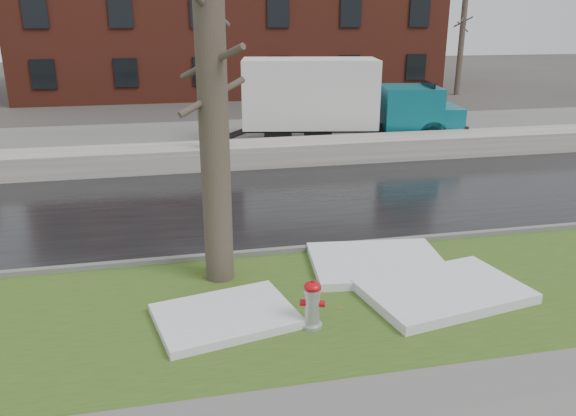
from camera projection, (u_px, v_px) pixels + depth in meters
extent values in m
plane|color=#47423D|center=(307.00, 273.00, 11.05)|extent=(120.00, 120.00, 0.00)
cube|color=#324918|center=(324.00, 302.00, 9.88)|extent=(60.00, 4.50, 0.04)
cube|color=black|center=(267.00, 202.00, 15.21)|extent=(60.00, 7.00, 0.03)
cube|color=slate|center=(231.00, 139.00, 23.07)|extent=(60.00, 9.00, 0.03)
cube|color=slate|center=(296.00, 250.00, 11.95)|extent=(60.00, 0.15, 0.14)
cube|color=#BAB4AA|center=(245.00, 154.00, 18.98)|extent=(60.00, 1.60, 0.75)
cube|color=maroon|center=(228.00, 14.00, 37.59)|extent=(26.00, 12.00, 10.00)
cylinder|color=brown|center=(101.00, 45.00, 32.86)|extent=(0.36, 0.36, 6.50)
cylinder|color=brown|center=(99.00, 28.00, 32.55)|extent=(0.84, 1.62, 0.73)
cylinder|color=brown|center=(98.00, 11.00, 32.26)|extent=(1.08, 1.26, 0.66)
cylinder|color=brown|center=(100.00, 38.00, 32.75)|extent=(1.40, 0.61, 0.63)
cylinder|color=brown|center=(461.00, 43.00, 35.40)|extent=(0.36, 0.36, 6.50)
cylinder|color=brown|center=(463.00, 27.00, 35.09)|extent=(0.84, 1.62, 0.73)
cylinder|color=brown|center=(464.00, 12.00, 34.80)|extent=(1.08, 1.26, 0.66)
cylinder|color=brown|center=(462.00, 37.00, 35.28)|extent=(1.40, 0.61, 0.63)
cylinder|color=#ABAEB3|center=(312.00, 307.00, 8.92)|extent=(0.30, 0.30, 0.72)
ellipsoid|color=#AD0D12|center=(313.00, 287.00, 8.80)|extent=(0.35, 0.35, 0.17)
cylinder|color=#AD0D12|center=(313.00, 282.00, 8.77)|extent=(0.06, 0.06, 0.05)
cylinder|color=#AD0D12|center=(303.00, 303.00, 8.91)|extent=(0.13, 0.14, 0.11)
cylinder|color=#AD0D12|center=(322.00, 304.00, 8.88)|extent=(0.13, 0.14, 0.11)
cylinder|color=#ABAEB3|center=(313.00, 299.00, 9.04)|extent=(0.17, 0.14, 0.14)
cylinder|color=brown|center=(213.00, 102.00, 9.70)|extent=(0.62, 0.62, 6.67)
cylinder|color=brown|center=(211.00, 62.00, 9.49)|extent=(1.04, 1.42, 0.69)
cylinder|color=brown|center=(209.00, 9.00, 9.21)|extent=(0.83, 1.33, 0.63)
cylinder|color=brown|center=(213.00, 97.00, 9.67)|extent=(1.25, 0.79, 0.60)
cube|color=black|center=(340.00, 128.00, 22.20)|extent=(7.63, 2.38, 0.21)
cube|color=silver|center=(309.00, 93.00, 21.74)|extent=(5.48, 3.30, 2.56)
cube|color=#0C6170|center=(409.00, 107.00, 22.00)|extent=(2.58, 2.65, 1.61)
cube|color=#0C6170|center=(443.00, 117.00, 22.15)|extent=(1.52, 2.27, 0.85)
cube|color=black|center=(427.00, 92.00, 21.83)|extent=(0.44, 1.88, 0.85)
cube|color=black|center=(230.00, 136.00, 22.22)|extent=(1.81, 1.43, 0.64)
cylinder|color=black|center=(432.00, 135.00, 21.36)|extent=(1.08, 0.48, 1.04)
cylinder|color=black|center=(420.00, 125.00, 23.25)|extent=(1.08, 0.48, 1.04)
cylinder|color=black|center=(318.00, 135.00, 21.27)|extent=(1.08, 0.48, 1.04)
cylinder|color=black|center=(315.00, 126.00, 23.16)|extent=(1.08, 0.48, 1.04)
cylinder|color=black|center=(278.00, 136.00, 21.24)|extent=(1.08, 0.48, 1.04)
cylinder|color=black|center=(278.00, 126.00, 23.13)|extent=(1.08, 0.48, 1.04)
imported|color=black|center=(210.00, 122.00, 17.92)|extent=(0.65, 0.46, 1.69)
cube|color=silver|center=(377.00, 263.00, 11.20)|extent=(2.81, 2.28, 0.16)
cube|color=silver|center=(225.00, 316.00, 9.23)|extent=(2.49, 2.03, 0.14)
cube|color=silver|center=(444.00, 291.00, 10.02)|extent=(3.08, 2.28, 0.18)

